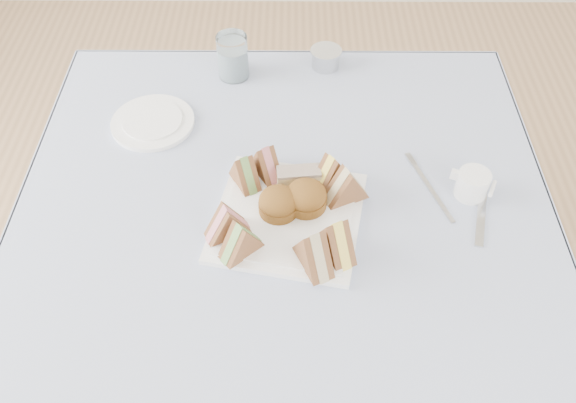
{
  "coord_description": "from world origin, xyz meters",
  "views": [
    {
      "loc": [
        0.01,
        -0.74,
        1.62
      ],
      "look_at": [
        0.01,
        -0.02,
        0.8
      ],
      "focal_mm": 38.0,
      "sensor_mm": 36.0,
      "label": 1
    }
  ],
  "objects_px": {
    "serving_plate": "(288,217)",
    "water_glass": "(233,57)",
    "table": "(285,315)",
    "creamer_jug": "(472,184)"
  },
  "relations": [
    {
      "from": "table",
      "to": "water_glass",
      "type": "height_order",
      "value": "water_glass"
    },
    {
      "from": "table",
      "to": "water_glass",
      "type": "bearing_deg",
      "value": 106.15
    },
    {
      "from": "water_glass",
      "to": "creamer_jug",
      "type": "bearing_deg",
      "value": -37.74
    },
    {
      "from": "serving_plate",
      "to": "creamer_jug",
      "type": "bearing_deg",
      "value": 21.7
    },
    {
      "from": "serving_plate",
      "to": "creamer_jug",
      "type": "xyz_separation_m",
      "value": [
        0.35,
        0.07,
        0.02
      ]
    },
    {
      "from": "table",
      "to": "serving_plate",
      "type": "relative_size",
      "value": 3.42
    },
    {
      "from": "creamer_jug",
      "to": "serving_plate",
      "type": "bearing_deg",
      "value": -144.52
    },
    {
      "from": "table",
      "to": "water_glass",
      "type": "relative_size",
      "value": 8.73
    },
    {
      "from": "serving_plate",
      "to": "water_glass",
      "type": "bearing_deg",
      "value": 117.45
    },
    {
      "from": "water_glass",
      "to": "serving_plate",
      "type": "bearing_deg",
      "value": -73.61
    }
  ]
}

